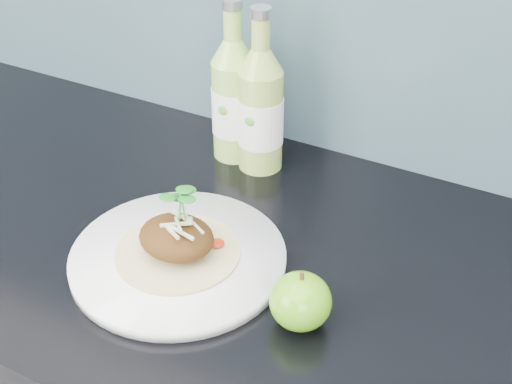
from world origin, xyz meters
TOP-DOWN VIEW (x-y plane):
  - dinner_plate at (-0.03, 1.63)m, footprint 0.34×0.34m
  - pork_taco at (-0.03, 1.63)m, footprint 0.16×0.16m
  - green_apple at (0.15, 1.61)m, footprint 0.09×0.09m
  - cider_bottle_left at (-0.09, 1.90)m, footprint 0.09×0.09m
  - cider_bottle_right at (-0.04, 1.89)m, footprint 0.07×0.07m

SIDE VIEW (x-z plane):
  - dinner_plate at x=-0.03m, z-range 0.90..0.92m
  - green_apple at x=0.15m, z-range 0.90..0.97m
  - pork_taco at x=-0.03m, z-range 0.89..0.99m
  - cider_bottle_left at x=-0.09m, z-range 0.87..1.12m
  - cider_bottle_right at x=-0.04m, z-range 0.87..1.12m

